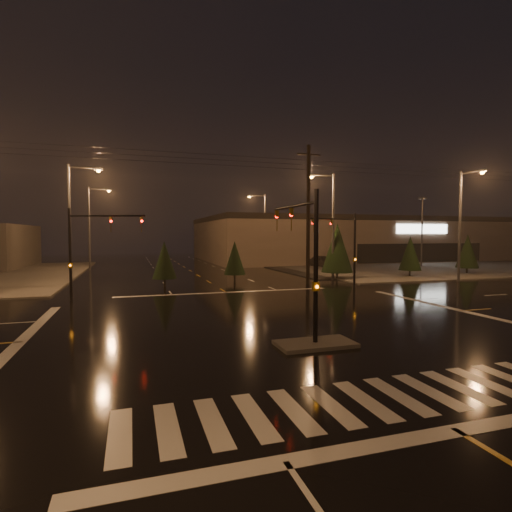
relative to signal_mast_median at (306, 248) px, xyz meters
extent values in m
plane|color=black|center=(0.00, 3.07, -3.75)|extent=(140.00, 140.00, 0.00)
cube|color=#484641|center=(30.00, 33.07, -3.69)|extent=(36.00, 36.00, 0.12)
cube|color=#484641|center=(0.00, -0.93, -3.68)|extent=(3.00, 1.60, 0.15)
cube|color=beige|center=(0.00, -5.93, -3.75)|extent=(15.00, 2.60, 0.01)
cube|color=beige|center=(0.00, -7.93, -3.75)|extent=(16.00, 0.50, 0.01)
cube|color=beige|center=(0.00, 14.07, -3.75)|extent=(16.00, 0.50, 0.01)
cube|color=black|center=(35.00, 31.07, -3.71)|extent=(50.00, 24.00, 0.08)
cube|color=brown|center=(35.00, 49.07, -0.25)|extent=(60.00, 28.00, 7.00)
cube|color=black|center=(35.00, 49.07, 3.05)|extent=(60.20, 28.20, 0.80)
cube|color=white|center=(35.00, 34.97, 1.45)|extent=(9.00, 0.20, 1.40)
cube|color=black|center=(35.00, 35.02, -2.15)|extent=(22.00, 0.15, 2.80)
cylinder|color=black|center=(0.00, -0.93, -0.75)|extent=(0.18, 0.18, 6.00)
cylinder|color=black|center=(0.00, 1.32, 1.75)|extent=(0.12, 4.50, 0.12)
imported|color=#594707|center=(0.00, 3.35, 1.70)|extent=(0.16, 0.20, 1.00)
cube|color=#594707|center=(0.00, -0.93, -1.45)|extent=(0.25, 0.18, 0.35)
cylinder|color=black|center=(10.50, 13.57, -0.75)|extent=(0.18, 0.18, 6.00)
cylinder|color=black|center=(8.15, 12.72, 1.75)|extent=(4.74, 1.82, 0.12)
imported|color=#594707|center=(6.04, 11.95, 1.70)|extent=(0.24, 0.22, 1.00)
cube|color=#594707|center=(10.50, 13.57, -1.45)|extent=(0.25, 0.18, 0.35)
cylinder|color=black|center=(-10.50, 13.57, -0.75)|extent=(0.18, 0.18, 6.00)
cylinder|color=black|center=(-8.15, 12.72, 1.75)|extent=(4.74, 1.82, 0.12)
imported|color=#594707|center=(-6.04, 11.95, 1.70)|extent=(0.24, 0.22, 1.00)
cube|color=#594707|center=(-10.50, 13.57, -1.45)|extent=(0.25, 0.18, 0.35)
cylinder|color=#38383A|center=(-11.50, 21.07, 1.25)|extent=(0.24, 0.24, 10.00)
cylinder|color=#38383A|center=(-10.30, 21.07, 6.05)|extent=(2.40, 0.14, 0.14)
cube|color=#38383A|center=(-9.20, 21.07, 6.00)|extent=(0.70, 0.30, 0.18)
sphere|color=orange|center=(-9.20, 21.07, 5.87)|extent=(0.32, 0.32, 0.32)
cylinder|color=#38383A|center=(-11.50, 37.07, 1.25)|extent=(0.24, 0.24, 10.00)
cylinder|color=#38383A|center=(-10.30, 37.07, 6.05)|extent=(2.40, 0.14, 0.14)
cube|color=#38383A|center=(-9.20, 37.07, 6.00)|extent=(0.70, 0.30, 0.18)
sphere|color=orange|center=(-9.20, 37.07, 5.87)|extent=(0.32, 0.32, 0.32)
cylinder|color=#38383A|center=(11.50, 19.07, 1.25)|extent=(0.24, 0.24, 10.00)
cylinder|color=#38383A|center=(10.30, 19.07, 6.05)|extent=(2.40, 0.14, 0.14)
cube|color=#38383A|center=(9.20, 19.07, 6.00)|extent=(0.70, 0.30, 0.18)
sphere|color=orange|center=(9.20, 19.07, 5.87)|extent=(0.32, 0.32, 0.32)
cylinder|color=#38383A|center=(11.50, 39.07, 1.25)|extent=(0.24, 0.24, 10.00)
cylinder|color=#38383A|center=(10.30, 39.07, 6.05)|extent=(2.40, 0.14, 0.14)
cube|color=#38383A|center=(9.20, 39.07, 6.00)|extent=(0.70, 0.30, 0.18)
sphere|color=orange|center=(9.20, 39.07, 5.87)|extent=(0.32, 0.32, 0.32)
cylinder|color=#38383A|center=(22.00, 14.57, 1.25)|extent=(0.24, 0.24, 10.00)
cylinder|color=#38383A|center=(22.00, 13.37, 6.05)|extent=(0.14, 2.40, 0.14)
cube|color=#38383A|center=(22.00, 12.27, 6.00)|extent=(0.30, 0.70, 0.18)
sphere|color=orange|center=(22.00, 12.27, 5.87)|extent=(0.32, 0.32, 0.32)
cylinder|color=black|center=(8.00, 17.07, 2.25)|extent=(0.32, 0.32, 12.00)
cube|color=black|center=(8.00, 17.07, 7.45)|extent=(2.20, 0.12, 0.12)
cylinder|color=black|center=(12.19, 19.49, -3.40)|extent=(0.18, 0.18, 0.70)
cone|color=black|center=(12.19, 19.49, -0.70)|extent=(3.01, 3.01, 4.70)
cylinder|color=black|center=(20.33, 19.20, -3.40)|extent=(0.18, 0.18, 0.70)
cone|color=black|center=(20.33, 19.20, -1.32)|extent=(2.21, 2.21, 3.46)
cylinder|color=black|center=(28.25, 19.80, -3.40)|extent=(0.18, 0.18, 0.70)
cone|color=black|center=(28.25, 19.80, -1.22)|extent=(2.34, 2.34, 3.66)
cylinder|color=black|center=(-4.14, 18.58, -3.40)|extent=(0.18, 0.18, 0.70)
cone|color=black|center=(-4.14, 18.58, -1.51)|extent=(1.97, 1.97, 3.08)
cylinder|color=black|center=(2.20, 20.18, -3.40)|extent=(0.18, 0.18, 0.70)
cone|color=black|center=(2.20, 20.18, -1.54)|extent=(1.94, 1.94, 3.03)
imported|color=black|center=(17.52, 33.13, -2.95)|extent=(2.64, 4.95, 1.60)
camera|label=1|loc=(-6.71, -14.70, 0.51)|focal=28.00mm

